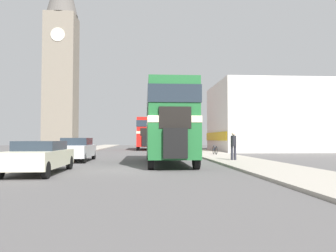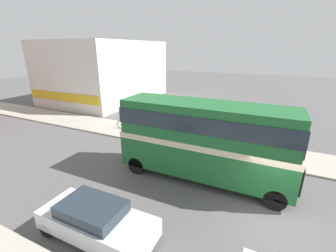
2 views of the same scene
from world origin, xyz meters
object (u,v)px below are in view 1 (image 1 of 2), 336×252
Objects in this scene: pedestrian_walking at (233,144)px; bicycle_on_pavement at (215,150)px; car_parked_mid at (77,149)px; church_tower at (62,48)px; double_decker_bus at (168,120)px; car_parked_near at (40,156)px; bus_distant at (146,131)px.

bicycle_on_pavement is (0.42, 7.47, -0.63)m from pedestrian_walking.
bicycle_on_pavement is at bearing 30.41° from car_parked_mid.
church_tower reaches higher than bicycle_on_pavement.
bicycle_on_pavement is (10.43, 6.12, -0.30)m from car_parked_mid.
double_decker_bus is 0.26× the size of church_tower.
church_tower is at bearing 122.30° from bicycle_on_pavement.
double_decker_bus is at bearing -23.14° from car_parked_mid.
car_parked_mid reaches higher than car_parked_near.
car_parked_near is (-5.76, -5.10, -1.86)m from double_decker_bus.
double_decker_bus is 5.32× the size of bicycle_on_pavement.
pedestrian_walking is at bearing -63.02° from church_tower.
car_parked_mid is 2.63× the size of bicycle_on_pavement.
bus_distant is (-1.21, 24.82, -0.15)m from double_decker_bus.
church_tower is at bearing 116.98° from pedestrian_walking.
bicycle_on_pavement is (5.85, -16.23, -1.95)m from bus_distant.
pedestrian_walking is 7.51m from bicycle_on_pavement.
pedestrian_walking is at bearing -93.24° from bicycle_on_pavement.
bus_distant is 24.35m from pedestrian_walking.
car_parked_near is at bearing -148.06° from pedestrian_walking.
car_parked_near is 0.13× the size of church_tower.
bicycle_on_pavement is (4.64, 8.59, -2.10)m from double_decker_bus.
car_parked_mid is 10.10m from pedestrian_walking.
bus_distant is at bearing 92.78° from double_decker_bus.
bus_distant is at bearing -48.79° from church_tower.
church_tower is (-11.30, 48.02, 17.73)m from car_parked_near.
double_decker_bus is at bearing 41.54° from car_parked_near.
double_decker_bus reaches higher than car_parked_mid.
bus_distant is 2.05× the size of car_parked_near.
car_parked_mid is 0.13× the size of church_tower.
bicycle_on_pavement is at bearing 52.78° from car_parked_near.
bicycle_on_pavement is at bearing -70.18° from bus_distant.
double_decker_bus is 48.83m from church_tower.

